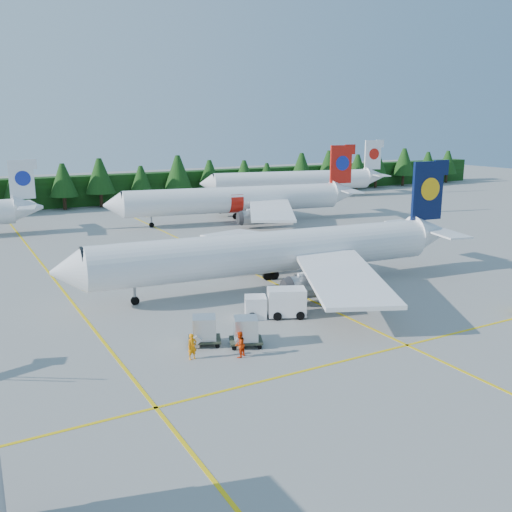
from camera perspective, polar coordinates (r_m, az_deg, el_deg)
ground at (r=46.13m, az=4.19°, el=-7.81°), size 320.00×320.00×0.00m
taxi_stripe_a at (r=59.08m, az=-18.42°, el=-3.71°), size 0.25×120.00×0.01m
taxi_stripe_b at (r=65.45m, az=-1.03°, el=-1.39°), size 0.25×120.00×0.01m
taxi_stripe_cross at (r=41.64m, az=8.80°, el=-10.33°), size 80.00×0.25×0.01m
treeline_hedge at (r=121.00m, az=-17.73°, el=6.20°), size 220.00×4.00×6.00m
airliner_navy at (r=57.10m, az=0.63°, el=0.25°), size 42.35×34.70×12.32m
airliner_red at (r=95.92m, az=-2.64°, el=5.59°), size 43.03×35.13×12.59m
airliner_far_right at (r=127.52m, az=3.21°, el=7.54°), size 42.51×11.74×12.48m
service_truck at (r=49.59m, az=1.97°, el=-4.73°), size 5.54×3.88×2.52m
uld_pair at (r=43.46m, az=-3.12°, el=-7.35°), size 5.64×4.43×1.89m
crew_a at (r=41.35m, az=-6.40°, el=-8.99°), size 0.72×0.50×1.91m
crew_b at (r=41.48m, az=-1.66°, el=-8.83°), size 1.17×1.09×1.93m
crew_c at (r=50.75m, az=2.70°, el=-4.87°), size 0.57×0.72×1.55m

